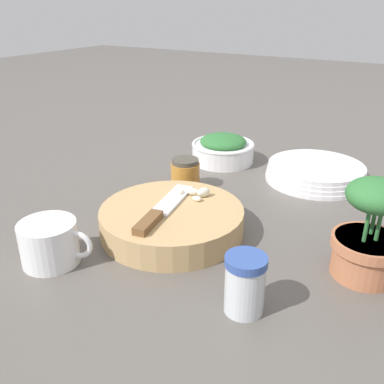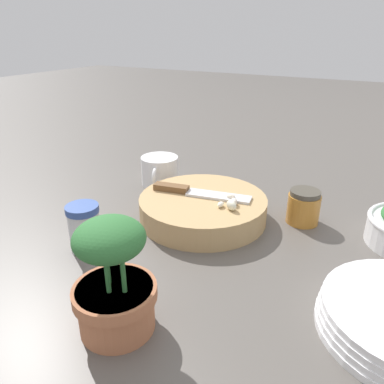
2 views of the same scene
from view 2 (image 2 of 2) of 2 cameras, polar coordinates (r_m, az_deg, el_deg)
name	(u,v)px [view 2 (image 2 of 2)]	position (r m, az deg, el deg)	size (l,w,h in m)	color
ground_plane	(206,238)	(0.71, 2.22, -7.02)	(5.00, 5.00, 0.00)	#56514C
cutting_board	(203,208)	(0.76, 1.66, -2.45)	(0.26, 0.26, 0.05)	tan
chef_knife	(195,192)	(0.77, 0.49, 0.01)	(0.21, 0.06, 0.01)	brown
garlic_cloves	(231,203)	(0.71, 5.91, -1.66)	(0.04, 0.06, 0.02)	silver
spice_jar	(84,227)	(0.68, -16.07, -5.21)	(0.06, 0.06, 0.08)	silver
coffee_mug	(160,171)	(0.93, -4.94, 3.25)	(0.09, 0.12, 0.07)	white
honey_jar	(304,207)	(0.78, 16.63, -2.18)	(0.06, 0.06, 0.07)	#BC7A2D
potted_herb	(115,285)	(0.49, -11.62, -13.65)	(0.11, 0.11, 0.16)	#B26B47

